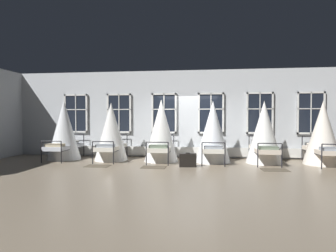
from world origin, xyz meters
TOP-DOWN VIEW (x-y plane):
  - ground at (0.00, 0.00)m, footprint 27.29×27.29m
  - back_wall_with_windows at (0.00, 1.08)m, footprint 14.64×0.10m
  - window_bank at (0.00, 0.96)m, footprint 10.54×0.10m
  - cot_first at (-4.72, -0.12)m, footprint 1.27×1.94m
  - cot_second at (-2.84, -0.08)m, footprint 1.27×1.95m
  - cot_third at (-0.91, -0.11)m, footprint 1.27×1.94m
  - cot_fourth at (1.00, -0.07)m, footprint 1.27×1.95m
  - cot_fifth at (2.80, -0.06)m, footprint 1.27×1.95m
  - cot_sixth at (4.76, -0.13)m, footprint 1.27×1.95m
  - rug_second at (-2.85, -1.45)m, footprint 0.81×0.57m
  - rug_third at (-0.95, -1.45)m, footprint 0.81×0.57m
  - rug_fifth at (2.85, -1.45)m, footprint 0.82×0.60m
  - suitcase_dark at (0.15, -1.20)m, footprint 0.58×0.26m

SIDE VIEW (x-z plane):
  - ground at x=0.00m, z-range 0.00..0.00m
  - rug_second at x=-2.85m, z-range 0.00..0.01m
  - rug_third at x=-0.95m, z-range 0.00..0.01m
  - rug_fifth at x=2.85m, z-range 0.00..0.01m
  - suitcase_dark at x=0.15m, z-range -0.01..0.46m
  - window_bank at x=0.00m, z-range -0.28..2.27m
  - cot_second at x=-2.84m, z-range -0.04..2.15m
  - cot_sixth at x=4.76m, z-range -0.04..2.17m
  - cot_fifth at x=2.80m, z-range -0.04..2.18m
  - cot_fourth at x=1.00m, z-range -0.04..2.19m
  - cot_first at x=-4.72m, z-range -0.04..2.25m
  - cot_third at x=-0.91m, z-range -0.04..2.26m
  - back_wall_with_windows at x=0.00m, z-range 0.00..3.55m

